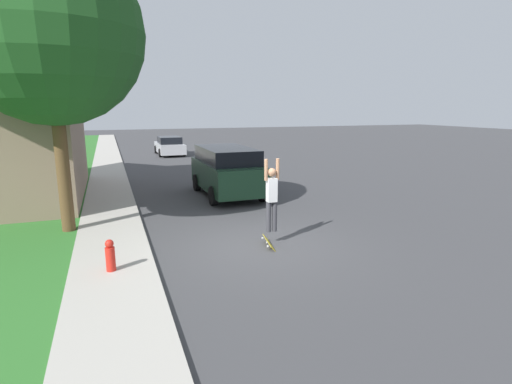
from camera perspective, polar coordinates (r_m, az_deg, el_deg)
ground_plane at (r=10.58m, az=0.24°, el=-7.54°), size 120.00×120.00×0.00m
sidewalk at (r=15.73m, az=-20.16°, el=-1.58°), size 1.80×80.00×0.10m
lawn_tree_near at (r=12.39m, az=-27.45°, el=19.64°), size 4.88×4.88×7.84m
suv_parked at (r=16.27m, az=-4.14°, el=3.15°), size 2.17×4.64×1.96m
car_down_street at (r=31.32m, az=-12.25°, el=6.44°), size 1.94×4.36×1.38m
skateboarder at (r=10.33m, az=2.25°, el=-0.37°), size 0.41×0.22×1.92m
skateboard at (r=10.43m, az=1.85°, el=-7.29°), size 0.27×0.82×0.29m
fire_hydrant at (r=9.16m, az=-20.10°, el=-8.54°), size 0.20×0.20×0.70m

